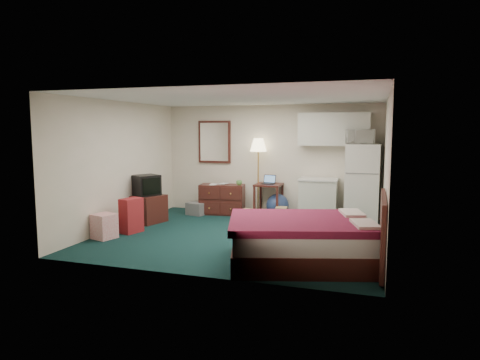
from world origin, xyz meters
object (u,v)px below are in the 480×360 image
(bed, at_px, (302,241))
(kitchen_counter, at_px, (318,200))
(desk, at_px, (269,200))
(floor_lamp, at_px, (258,177))
(suitcase, at_px, (131,215))
(fridge, at_px, (363,183))
(dresser, at_px, (222,199))
(tv_stand, at_px, (148,209))

(bed, bearing_deg, kitchen_counter, 77.04)
(desk, height_order, bed, desk)
(floor_lamp, relative_size, desk, 2.39)
(desk, height_order, suitcase, desk)
(desk, xyz_separation_m, fridge, (2.03, -0.05, 0.46))
(floor_lamp, relative_size, fridge, 1.06)
(fridge, relative_size, bed, 0.82)
(desk, bearing_deg, dresser, -173.48)
(suitcase, bearing_deg, bed, 1.77)
(desk, relative_size, suitcase, 1.12)
(desk, bearing_deg, floor_lamp, 157.13)
(desk, distance_m, bed, 3.44)
(kitchen_counter, xyz_separation_m, bed, (0.18, -3.16, -0.11))
(floor_lamp, xyz_separation_m, tv_stand, (-1.98, -1.53, -0.59))
(kitchen_counter, distance_m, suitcase, 3.95)
(fridge, bearing_deg, floor_lamp, 177.70)
(suitcase, bearing_deg, tv_stand, 116.56)
(fridge, xyz_separation_m, tv_stand, (-4.29, -1.36, -0.54))
(fridge, distance_m, suitcase, 4.73)
(dresser, bearing_deg, bed, -60.20)
(dresser, xyz_separation_m, desk, (1.07, 0.11, 0.02))
(fridge, distance_m, tv_stand, 4.54)
(dresser, relative_size, desk, 1.38)
(dresser, relative_size, bed, 0.50)
(bed, relative_size, tv_stand, 3.22)
(dresser, xyz_separation_m, kitchen_counter, (2.19, 0.09, 0.09))
(kitchen_counter, height_order, fridge, fridge)
(bed, distance_m, suitcase, 3.50)
(bed, xyz_separation_m, tv_stand, (-3.55, 1.77, -0.04))
(dresser, distance_m, tv_stand, 1.76)
(desk, relative_size, tv_stand, 1.17)
(dresser, xyz_separation_m, fridge, (3.10, 0.06, 0.48))
(floor_lamp, distance_m, fridge, 2.32)
(kitchen_counter, bearing_deg, desk, 177.05)
(dresser, relative_size, tv_stand, 1.61)
(kitchen_counter, xyz_separation_m, tv_stand, (-3.37, -1.39, -0.14))
(kitchen_counter, bearing_deg, bed, -88.67)
(bed, height_order, tv_stand, bed)
(dresser, height_order, suitcase, dresser)
(tv_stand, bearing_deg, bed, -10.72)
(floor_lamp, distance_m, tv_stand, 2.58)
(kitchen_counter, bearing_deg, floor_lamp, 172.32)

